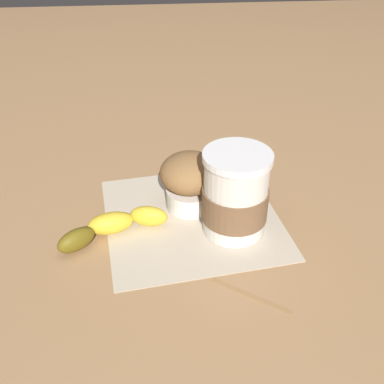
% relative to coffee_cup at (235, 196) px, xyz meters
% --- Properties ---
extents(ground_plane, '(3.00, 3.00, 0.00)m').
position_rel_coffee_cup_xyz_m(ground_plane, '(0.06, -0.03, -0.06)').
color(ground_plane, '#A87C51').
extents(paper_napkin, '(0.30, 0.30, 0.00)m').
position_rel_coffee_cup_xyz_m(paper_napkin, '(0.06, -0.03, -0.06)').
color(paper_napkin, beige).
rests_on(paper_napkin, ground_plane).
extents(coffee_cup, '(0.10, 0.10, 0.13)m').
position_rel_coffee_cup_xyz_m(coffee_cup, '(0.00, 0.00, 0.00)').
color(coffee_cup, silver).
rests_on(coffee_cup, paper_napkin).
extents(muffin, '(0.09, 0.09, 0.09)m').
position_rel_coffee_cup_xyz_m(muffin, '(0.06, -0.06, -0.01)').
color(muffin, white).
rests_on(muffin, paper_napkin).
extents(banana, '(0.16, 0.09, 0.03)m').
position_rel_coffee_cup_xyz_m(banana, '(0.18, -0.00, -0.04)').
color(banana, gold).
rests_on(banana, paper_napkin).
extents(wooden_stirrer, '(0.09, 0.07, 0.00)m').
position_rel_coffee_cup_xyz_m(wooden_stirrer, '(-0.00, 0.13, -0.06)').
color(wooden_stirrer, '#9E7547').
rests_on(wooden_stirrer, ground_plane).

